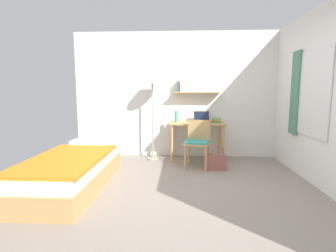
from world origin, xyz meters
The scene contains 11 objects.
ground_plane centered at (0.00, 0.00, 0.00)m, with size 5.28×5.28×0.00m, color gray.
wall_back centered at (0.00, 2.02, 1.30)m, with size 4.40×0.27×2.60m.
wall_right centered at (2.02, 0.05, 1.30)m, with size 0.10×4.40×2.60m.
bed centered at (-1.53, 0.10, 0.24)m, with size 0.94×2.05×0.54m.
desk centered at (0.36, 1.70, 0.61)m, with size 1.09×0.51×0.76m.
desk_chair centered at (0.35, 1.22, 0.49)m, with size 0.52×0.49×0.85m.
standing_lamp centered at (-0.54, 1.71, 1.55)m, with size 0.39×0.39×1.76m.
laptop centered at (0.46, 1.78, 0.82)m, with size 0.31×0.23×0.21m.
water_bottle centered at (-0.06, 1.70, 0.88)m, with size 0.06×0.06×0.23m, color #42A87F.
book_stack centered at (0.75, 1.71, 0.81)m, with size 0.19×0.23×0.09m.
handbag centered at (0.68, 1.03, 0.15)m, with size 0.32×0.11×0.44m.
Camera 1 is at (0.03, -3.38, 1.38)m, focal length 27.25 mm.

